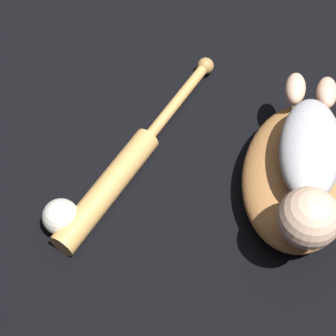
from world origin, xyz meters
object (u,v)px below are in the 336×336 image
(baby_figure, at_px, (310,166))
(baseball, at_px, (61,217))
(baseball_glove, at_px, (310,176))
(baseball_bat, at_px, (123,169))

(baby_figure, bearing_deg, baseball, -90.53)
(baseball_glove, bearing_deg, baby_figure, -40.28)
(baby_figure, distance_m, baseball_bat, 0.35)
(baseball_glove, height_order, baseball, baseball_glove)
(baseball_bat, bearing_deg, baby_figure, 72.29)
(baseball_glove, distance_m, baseball, 0.47)
(baseball_glove, relative_size, baby_figure, 1.01)
(baby_figure, height_order, baseball, baby_figure)
(baseball_bat, bearing_deg, baseball_glove, 78.59)
(baseball_glove, distance_m, baseball_bat, 0.35)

